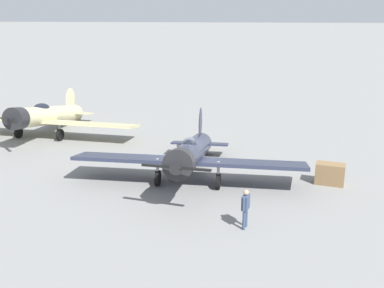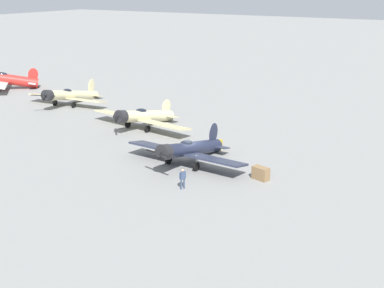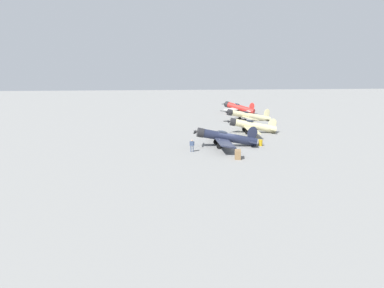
# 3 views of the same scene
# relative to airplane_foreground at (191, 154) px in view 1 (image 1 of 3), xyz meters

# --- Properties ---
(ground_plane) EXTENTS (400.00, 400.00, 0.00)m
(ground_plane) POSITION_rel_airplane_foreground_xyz_m (-0.50, 0.03, -1.42)
(ground_plane) COLOR gray
(airplane_foreground) EXTENTS (9.89, 11.89, 3.13)m
(airplane_foreground) POSITION_rel_airplane_foreground_xyz_m (0.00, 0.00, 0.00)
(airplane_foreground) COLOR #1E2338
(airplane_foreground) RESTS_ON ground_plane
(airplane_mid_apron) EXTENTS (10.07, 13.61, 2.86)m
(airplane_mid_apron) POSITION_rel_airplane_foreground_xyz_m (-7.59, -10.73, -0.07)
(airplane_mid_apron) COLOR beige
(airplane_mid_apron) RESTS_ON ground_plane
(ground_crew_mechanic) EXTENTS (0.63, 0.37, 1.70)m
(ground_crew_mechanic) POSITION_rel_airplane_foreground_xyz_m (5.24, 2.65, -0.39)
(ground_crew_mechanic) COLOR #384766
(ground_crew_mechanic) RESTS_ON ground_plane
(equipment_crate) EXTENTS (1.09, 1.58, 1.09)m
(equipment_crate) POSITION_rel_airplane_foreground_xyz_m (0.07, 7.13, -0.87)
(equipment_crate) COLOR olive
(equipment_crate) RESTS_ON ground_plane
(fuel_drum) EXTENTS (0.62, 0.62, 0.92)m
(fuel_drum) POSITION_rel_airplane_foreground_xyz_m (-5.43, 0.25, -0.96)
(fuel_drum) COLOR gold
(fuel_drum) RESTS_ON ground_plane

